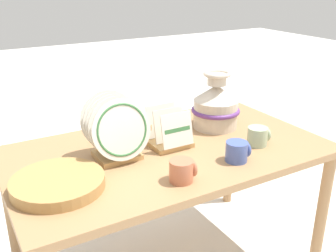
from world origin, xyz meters
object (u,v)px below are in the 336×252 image
Objects in this scene: ceramic_vase at (216,105)px; dish_rack_round_plates at (117,131)px; mug_sage_glaze at (258,136)px; wicker_charger_stack at (58,183)px; mug_terracotta_glaze at (182,170)px; mug_cobalt_glaze at (237,151)px; dish_rack_square_plates at (169,135)px.

ceramic_vase is 0.59m from dish_rack_round_plates.
wicker_charger_stack is at bearing 175.80° from mug_sage_glaze.
ceramic_vase is at bearing 13.92° from wicker_charger_stack.
ceramic_vase reaches higher than dish_rack_round_plates.
dish_rack_round_plates is at bearing 114.07° from mug_terracotta_glaze.
dish_rack_square_plates is at bearing 121.00° from mug_cobalt_glaze.
wicker_charger_stack is 0.74m from mug_cobalt_glaze.
wicker_charger_stack is 0.47m from mug_terracotta_glaze.
ceramic_vase is 0.41m from mug_cobalt_glaze.
mug_terracotta_glaze and mug_sage_glaze have the same top height.
dish_rack_square_plates reaches higher than mug_sage_glaze.
dish_rack_square_plates is at bearing 68.53° from mug_terracotta_glaze.
wicker_charger_stack is at bearing 157.42° from mug_terracotta_glaze.
ceramic_vase is at bearing 14.36° from dish_rack_square_plates.
dish_rack_square_plates is 1.77× the size of mug_terracotta_glaze.
mug_cobalt_glaze is at bearing -59.00° from dish_rack_square_plates.
ceramic_vase is at bearing 8.77° from dish_rack_round_plates.
dish_rack_round_plates is 0.66m from mug_sage_glaze.
dish_rack_square_plates is at bearing 1.59° from dish_rack_round_plates.
ceramic_vase is 0.84× the size of wicker_charger_stack.
dish_rack_round_plates is at bearing -178.41° from dish_rack_square_plates.
dish_rack_square_plates is 0.42m from mug_sage_glaze.
dish_rack_square_plates reaches higher than mug_terracotta_glaze.
mug_cobalt_glaze is at bearing -11.61° from wicker_charger_stack.
mug_cobalt_glaze is at bearing 5.90° from mug_terracotta_glaze.
dish_rack_round_plates reaches higher than dish_rack_square_plates.
dish_rack_square_plates is 0.57m from wicker_charger_stack.
mug_cobalt_glaze is (-0.15, -0.37, -0.08)m from ceramic_vase.
mug_cobalt_glaze is 1.00× the size of mug_sage_glaze.
dish_rack_round_plates is (-0.59, -0.09, 0.01)m from ceramic_vase.
dish_rack_square_plates is 0.33m from mug_cobalt_glaze.
dish_rack_round_plates is 0.52m from mug_cobalt_glaze.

